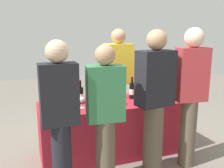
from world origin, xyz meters
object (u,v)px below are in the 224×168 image
server_pouring (118,79)px  wine_bottle_2 (89,93)px  wine_bottle_7 (141,88)px  wine_glass_1 (82,100)px  wine_glass_4 (119,98)px  wine_bottle_3 (97,93)px  guest_1 (105,113)px  guest_2 (155,99)px  guest_3 (190,92)px  wine_bottle_0 (69,95)px  wine_glass_2 (100,100)px  guest_0 (60,115)px  ice_bucket (56,100)px  wine_bottle_6 (137,89)px  wine_bottle_1 (80,95)px  wine_bottle_4 (112,91)px  wine_glass_3 (111,99)px  wine_bottle_5 (132,91)px  wine_glass_0 (66,101)px

server_pouring → wine_bottle_2: bearing=34.2°
wine_bottle_7 → wine_glass_1: size_ratio=2.09×
wine_bottle_7 → wine_glass_4: 0.60m
wine_bottle_3 → guest_1: size_ratio=0.19×
wine_bottle_7 → guest_2: (-0.23, -0.80, 0.08)m
guest_3 → wine_bottle_0: bearing=159.0°
wine_glass_2 → guest_0: (-0.58, -0.57, 0.05)m
wine_bottle_0 → ice_bucket: size_ratio=1.48×
server_pouring → guest_1: server_pouring is taller
wine_bottle_6 → wine_bottle_1: bearing=-176.6°
ice_bucket → wine_glass_2: bearing=-13.7°
wine_bottle_4 → guest_3: size_ratio=0.19×
guest_0 → guest_3: 1.59m
wine_glass_2 → server_pouring: size_ratio=0.08×
wine_bottle_7 → wine_bottle_4: bearing=-172.4°
wine_bottle_2 → wine_glass_3: bearing=-52.3°
wine_bottle_1 → wine_glass_1: wine_bottle_1 is taller
wine_bottle_2 → wine_bottle_4: bearing=-2.0°
wine_bottle_2 → wine_glass_2: size_ratio=2.37×
wine_bottle_7 → guest_1: size_ratio=0.19×
wine_bottle_7 → guest_3: guest_3 is taller
wine_bottle_3 → guest_0: 1.07m
wine_bottle_5 → guest_3: (0.46, -0.69, 0.10)m
wine_glass_1 → ice_bucket: ice_bucket is taller
wine_glass_3 → wine_glass_4: bearing=-7.9°
wine_glass_2 → wine_glass_4: size_ratio=0.94×
wine_bottle_1 → wine_glass_0: size_ratio=2.42×
wine_glass_4 → wine_bottle_2: bearing=138.1°
wine_glass_1 → guest_3: (1.23, -0.51, 0.12)m
wine_bottle_6 → guest_1: 1.12m
wine_bottle_6 → wine_bottle_7: 0.11m
wine_bottle_0 → wine_bottle_2: (0.27, 0.00, -0.00)m
wine_bottle_6 → guest_0: size_ratio=0.21×
wine_bottle_2 → server_pouring: (0.62, 0.48, 0.07)m
wine_bottle_1 → guest_3: 1.39m
guest_1 → server_pouring: bearing=68.9°
wine_bottle_3 → wine_glass_1: (-0.28, -0.26, -0.01)m
wine_glass_0 → server_pouring: bearing=35.6°
wine_bottle_4 → wine_bottle_7: wine_bottle_4 is taller
guest_0 → guest_2: guest_2 is taller
wine_bottle_4 → wine_glass_2: (-0.26, -0.27, -0.02)m
wine_glass_2 → guest_3: bearing=-25.4°
ice_bucket → wine_bottle_3: bearing=15.7°
wine_bottle_7 → ice_bucket: wine_bottle_7 is taller
wine_bottle_7 → wine_glass_0: size_ratio=2.28×
guest_1 → wine_bottle_2: bearing=92.9°
wine_bottle_4 → guest_0: (-0.85, -0.84, 0.03)m
wine_bottle_7 → wine_glass_3: bearing=-151.1°
wine_bottle_7 → wine_glass_3: wine_bottle_7 is taller
wine_glass_2 → ice_bucket: ice_bucket is taller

